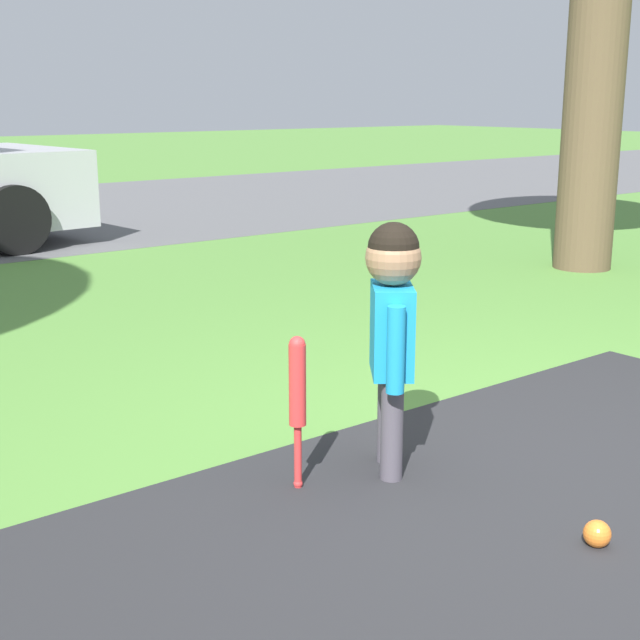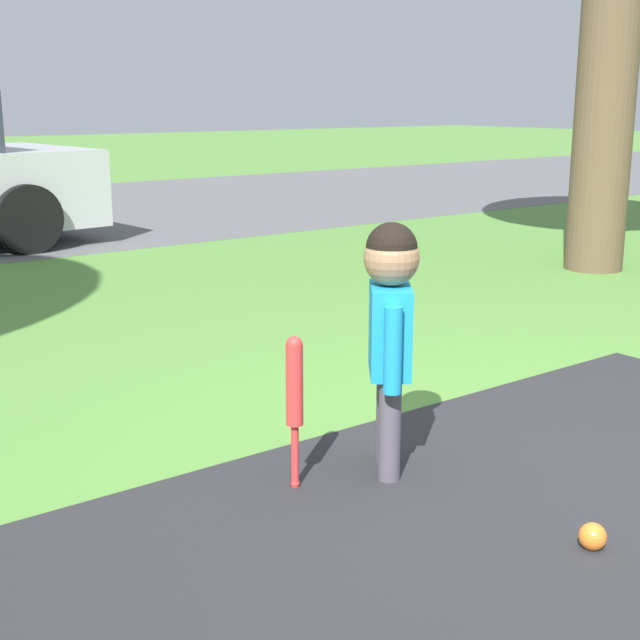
{
  "view_description": "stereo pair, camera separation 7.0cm",
  "coord_description": "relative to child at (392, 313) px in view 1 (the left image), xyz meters",
  "views": [
    {
      "loc": [
        -2.51,
        -1.59,
        1.3
      ],
      "look_at": [
        -0.47,
        0.99,
        0.48
      ],
      "focal_mm": 50.0,
      "sensor_mm": 36.0,
      "label": 1
    },
    {
      "loc": [
        -2.46,
        -1.63,
        1.3
      ],
      "look_at": [
        -0.47,
        0.99,
        0.48
      ],
      "focal_mm": 50.0,
      "sensor_mm": 36.0,
      "label": 2
    }
  ],
  "objects": [
    {
      "name": "ground_plane",
      "position": [
        0.47,
        -0.59,
        -0.58
      ],
      "size": [
        60.0,
        60.0,
        0.0
      ],
      "primitive_type": "plane",
      "color": "#518438"
    },
    {
      "name": "child",
      "position": [
        0.0,
        0.0,
        0.0
      ],
      "size": [
        0.26,
        0.3,
        0.9
      ],
      "rotation": [
        0.0,
        0.0,
        0.91
      ],
      "color": "#4C4751",
      "rests_on": "ground"
    },
    {
      "name": "baseball_bat",
      "position": [
        -0.35,
        0.08,
        -0.23
      ],
      "size": [
        0.06,
        0.06,
        0.54
      ],
      "color": "red",
      "rests_on": "ground"
    },
    {
      "name": "sports_ball",
      "position": [
        0.1,
        -0.8,
        -0.54
      ],
      "size": [
        0.08,
        0.08,
        0.08
      ],
      "color": "orange",
      "rests_on": "ground"
    }
  ]
}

